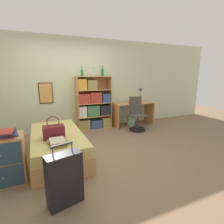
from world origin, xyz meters
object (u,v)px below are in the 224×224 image
Objects in this scene: bookcase at (93,106)px; handbag at (54,132)px; suitcase at (65,179)px; waste_bin at (131,121)px; book_stack_on_bed at (58,142)px; dresser at (4,160)px; desk_chair at (137,119)px; bottle_clear at (102,72)px; desk at (133,109)px; bed at (57,145)px; bottle_brown at (94,73)px; desk_lamp at (141,91)px; bottle_green at (82,73)px; magazine_pile_on_dresser at (5,134)px.

handbag is at bearing -126.37° from bookcase.
suitcase reaches higher than waste_bin.
bookcase is (1.28, 2.84, 0.35)m from suitcase.
book_stack_on_bed is at bearing -86.24° from handbag.
book_stack_on_bed is 0.53× the size of dresser.
bottle_clear is at bearing 138.75° from desk_chair.
bed is at bearing -151.60° from desk.
waste_bin is (1.16, -0.13, -1.48)m from bottle_brown.
dresser is 3.72m from waste_bin.
handbag reaches higher than book_stack_on_bed.
waste_bin is at bearing -6.22° from bottle_brown.
bottle_brown is (1.28, 2.03, 1.10)m from book_stack_on_bed.
bed is 8.18× the size of bottle_brown.
desk_lamp is (1.63, -0.01, 0.36)m from bookcase.
book_stack_on_bed is 2.56m from bottle_green.
book_stack_on_bed is 0.77× the size of desk_lamp.
bottle_green is 0.54× the size of desk_lamp.
magazine_pile_on_dresser is at bearing -155.70° from desk_chair.
desk_lamp is (0.34, 0.09, 0.54)m from desk.
suitcase is 3.65m from waste_bin.
bottle_brown reaches higher than magazine_pile_on_dresser.
handbag is 0.26× the size of bookcase.
bottle_brown is (1.23, 1.42, 1.38)m from bed.
bottle_clear reaches higher than magazine_pile_on_dresser.
bookcase is at bearing 65.78° from suitcase.
bottle_brown is 0.30m from bottle_clear.
bottle_brown reaches higher than book_stack_on_bed.
bed is 1.23× the size of bookcase.
desk_chair is (3.06, 1.38, -0.44)m from magazine_pile_on_dresser.
suitcase is at bearing -137.36° from desk_chair.
book_stack_on_bed is at bearing -122.37° from bottle_brown.
bottle_green is (0.92, 1.48, 1.40)m from bed.
bottle_clear is at bearing 60.95° from suitcase.
bookcase is 1.67m from desk_lamp.
book_stack_on_bed is at bearing 88.32° from suitcase.
bookcase is (2.01, 2.03, 0.33)m from dresser.
bookcase is at bearing 50.25° from bed.
dresser is 3.37m from bottle_clear.
bed is at bearing 86.96° from suitcase.
desk is (2.57, 2.74, 0.17)m from suitcase.
desk_lamp is (3.58, 2.02, 0.29)m from magazine_pile_on_dresser.
handbag reaches higher than bed.
bottle_brown is 1.68m from desk.
magazine_pile_on_dresser is (0.06, 0.00, 0.40)m from dresser.
bottle_clear is (2.33, 2.07, 1.29)m from dresser.
desk_chair is at bearing -30.49° from bookcase.
bottle_clear reaches higher than bed.
bed is 1.01m from dresser.
suitcase is (-0.07, -1.39, 0.10)m from bed.
desk_lamp is 1.11m from desk_chair.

